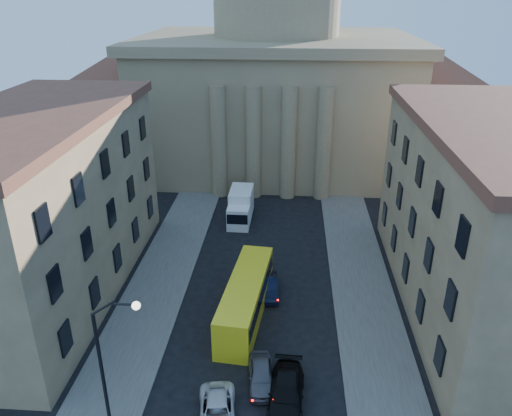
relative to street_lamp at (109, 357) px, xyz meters
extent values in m
cube|color=#514F4A|center=(-1.53, 10.00, -5.21)|extent=(5.00, 60.00, 0.15)
cube|color=#514F4A|center=(15.47, 10.00, -5.21)|extent=(5.00, 60.00, 0.15)
cube|color=#8A7355|center=(6.97, 48.00, 2.71)|extent=(34.00, 26.00, 16.00)
cube|color=#8A7355|center=(6.97, 48.00, 11.11)|extent=(35.50, 27.50, 1.20)
cylinder|color=#8A7355|center=(6.97, 48.00, 14.71)|extent=(16.00, 16.00, 8.00)
cube|color=#8A7355|center=(-14.03, 46.00, 0.21)|extent=(13.00, 13.00, 11.00)
cone|color=brown|center=(-14.03, 46.00, 7.71)|extent=(26.02, 26.02, 4.00)
cube|color=#8A7355|center=(27.97, 46.00, 0.21)|extent=(13.00, 13.00, 11.00)
cone|color=brown|center=(27.97, 46.00, 7.71)|extent=(26.02, 26.02, 4.00)
cylinder|color=#8A7355|center=(0.97, 34.80, 1.21)|extent=(1.80, 1.80, 13.00)
cylinder|color=#8A7355|center=(4.97, 34.80, 1.21)|extent=(1.80, 1.80, 13.00)
cylinder|color=#8A7355|center=(8.97, 34.80, 1.21)|extent=(1.80, 1.80, 13.00)
cylinder|color=#8A7355|center=(12.97, 34.80, 1.21)|extent=(1.80, 1.80, 13.00)
cube|color=tan|center=(-10.03, 14.00, 1.71)|extent=(11.00, 26.00, 14.00)
cube|color=brown|center=(-10.03, 14.00, 9.01)|extent=(11.60, 26.60, 0.80)
cube|color=tan|center=(23.97, 14.00, 1.71)|extent=(11.00, 26.00, 14.00)
cube|color=brown|center=(23.97, 14.00, 9.01)|extent=(11.60, 26.60, 0.80)
cylinder|color=black|center=(-0.53, 0.00, -1.29)|extent=(0.20, 0.20, 8.00)
cylinder|color=black|center=(0.02, 0.00, 3.06)|extent=(1.30, 0.12, 0.96)
cylinder|color=black|center=(1.02, 0.00, 3.36)|extent=(1.30, 0.12, 0.12)
sphere|color=white|center=(1.77, 0.00, 3.31)|extent=(0.44, 0.44, 0.44)
imported|color=silver|center=(5.43, 1.00, -4.65)|extent=(2.74, 4.85, 1.28)
imported|color=black|center=(9.36, 2.74, -4.54)|extent=(2.34, 5.26, 1.50)
imported|color=#545359|center=(7.77, 4.18, -4.60)|extent=(2.03, 4.15, 1.36)
imported|color=black|center=(7.77, 14.28, -4.61)|extent=(1.74, 4.17, 1.34)
cube|color=yellow|center=(6.17, 11.19, -3.75)|extent=(3.60, 11.08, 3.07)
cube|color=black|center=(6.17, 11.19, -3.26)|extent=(3.59, 10.50, 1.09)
cylinder|color=black|center=(4.77, 7.36, -4.79)|extent=(0.40, 1.01, 0.99)
cylinder|color=black|center=(6.74, 7.15, -4.79)|extent=(0.40, 1.01, 0.99)
cylinder|color=black|center=(5.60, 15.23, -4.79)|extent=(0.40, 1.01, 0.99)
cylinder|color=black|center=(7.57, 15.02, -4.79)|extent=(0.40, 1.01, 0.99)
cube|color=white|center=(4.08, 26.13, -4.12)|extent=(2.27, 2.36, 2.33)
cube|color=black|center=(4.06, 25.01, -3.83)|extent=(2.14, 0.15, 1.07)
cube|color=white|center=(4.12, 28.75, -3.59)|extent=(2.39, 4.11, 3.01)
cylinder|color=black|center=(3.10, 25.76, -4.85)|extent=(0.29, 0.88, 0.87)
cylinder|color=black|center=(5.04, 25.73, -4.85)|extent=(0.29, 0.88, 0.87)
cylinder|color=black|center=(3.16, 29.64, -4.85)|extent=(0.29, 0.88, 0.87)
cylinder|color=black|center=(5.10, 29.61, -4.85)|extent=(0.29, 0.88, 0.87)
camera|label=1|loc=(9.16, -20.05, 17.91)|focal=35.00mm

